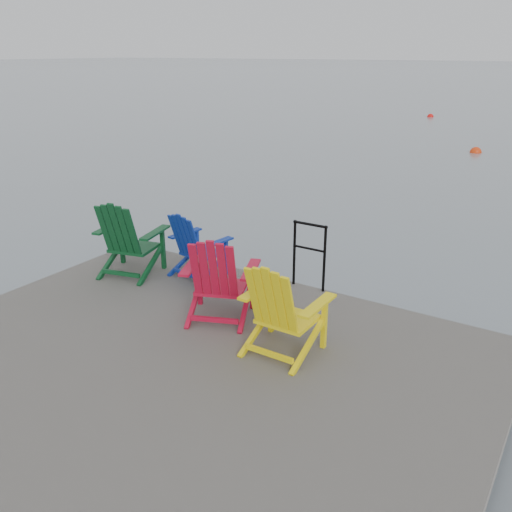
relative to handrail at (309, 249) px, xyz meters
The scene contains 9 objects.
ground 2.67m from the handrail, 95.83° to the right, with size 400.00×400.00×0.00m, color gray.
dock 2.56m from the handrail, 95.83° to the right, with size 6.00×5.00×1.40m.
handrail is the anchor object (origin of this frame).
chair_green 2.51m from the handrail, 157.91° to the right, with size 0.99×0.94×1.08m.
chair_blue 1.59m from the handrail, 162.74° to the right, with size 0.80×0.75×0.92m.
chair_red 1.44m from the handrail, 108.89° to the right, with size 1.01×0.97×1.05m.
chair_yellow 1.72m from the handrail, 72.19° to the right, with size 0.83×0.77×1.03m.
buoy_a 14.88m from the handrail, 93.35° to the left, with size 0.41×0.41×0.41m, color red.
buoy_b 25.71m from the handrail, 102.12° to the left, with size 0.35×0.35×0.35m, color red.
Camera 1 is at (3.21, -3.49, 3.47)m, focal length 38.00 mm.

